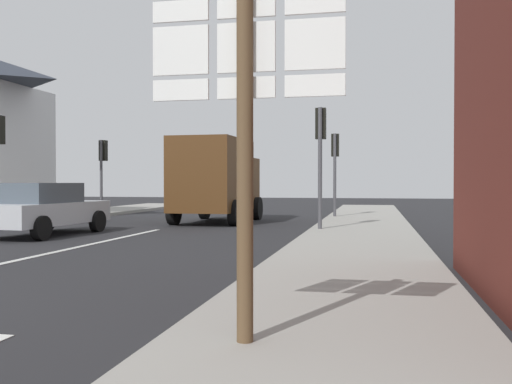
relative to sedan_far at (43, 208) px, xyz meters
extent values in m
plane|color=#232326|center=(2.46, 0.40, -0.76)|extent=(80.00, 80.00, 0.00)
cube|color=gray|center=(8.72, -1.60, -0.69)|extent=(2.97, 44.00, 0.14)
cube|color=silver|center=(2.46, -3.60, -0.75)|extent=(0.16, 12.00, 0.01)
cube|color=#B7BABF|center=(0.00, 0.07, -0.14)|extent=(2.00, 4.30, 0.60)
cube|color=#47515B|center=(-0.01, -0.18, 0.43)|extent=(1.67, 2.19, 0.55)
cylinder|color=black|center=(-0.79, 1.47, -0.44)|extent=(0.26, 0.65, 0.64)
cylinder|color=black|center=(0.96, 1.36, -0.44)|extent=(0.26, 0.65, 0.64)
cylinder|color=black|center=(0.80, -1.33, -0.44)|extent=(0.26, 0.65, 0.64)
cube|color=#4C2D14|center=(3.34, 5.44, 0.99)|extent=(2.29, 3.75, 2.60)
cube|color=#4C2D14|center=(3.41, 7.94, 0.69)|extent=(2.12, 1.35, 2.00)
cube|color=#47515B|center=(3.41, 7.99, 1.49)|extent=(1.76, 0.14, 0.70)
cylinder|color=black|center=(2.31, 7.92, -0.31)|extent=(0.30, 0.91, 0.90)
cylinder|color=black|center=(4.50, 7.86, -0.31)|extent=(0.30, 0.91, 0.90)
cylinder|color=black|center=(2.22, 4.52, -0.31)|extent=(0.30, 0.91, 0.90)
cylinder|color=black|center=(4.42, 4.46, -0.31)|extent=(0.30, 0.91, 0.90)
cylinder|color=brown|center=(8.02, -9.72, 0.84)|extent=(0.14, 0.14, 3.20)
cube|color=white|center=(7.44, -9.67, 2.20)|extent=(0.50, 0.03, 0.18)
cube|color=black|center=(7.44, -9.65, 2.20)|extent=(0.43, 0.01, 0.13)
cube|color=white|center=(7.44, -9.67, 1.86)|extent=(0.50, 0.03, 0.42)
cube|color=black|center=(7.44, -9.65, 1.86)|extent=(0.43, 0.01, 0.32)
cube|color=white|center=(7.44, -9.67, 1.52)|extent=(0.50, 0.03, 0.18)
cube|color=black|center=(7.44, -9.65, 1.52)|extent=(0.43, 0.01, 0.13)
cube|color=white|center=(8.02, -9.67, 2.20)|extent=(0.50, 0.03, 0.18)
cube|color=black|center=(8.02, -9.65, 2.20)|extent=(0.43, 0.01, 0.13)
cube|color=white|center=(8.02, -9.67, 1.86)|extent=(0.50, 0.03, 0.42)
cube|color=black|center=(8.02, -9.65, 1.86)|extent=(0.43, 0.01, 0.32)
cube|color=white|center=(8.02, -9.67, 1.52)|extent=(0.50, 0.03, 0.18)
cube|color=black|center=(8.02, -9.65, 1.52)|extent=(0.43, 0.01, 0.13)
cube|color=white|center=(8.60, -9.67, 2.20)|extent=(0.50, 0.03, 0.18)
cube|color=black|center=(8.60, -9.65, 2.20)|extent=(0.43, 0.01, 0.13)
cube|color=white|center=(8.60, -9.67, 1.86)|extent=(0.50, 0.03, 0.42)
cube|color=black|center=(8.60, -9.65, 1.86)|extent=(0.43, 0.01, 0.32)
cube|color=white|center=(8.60, -9.67, 1.52)|extent=(0.50, 0.03, 0.18)
cube|color=black|center=(8.60, -9.65, 1.52)|extent=(0.43, 0.01, 0.13)
cylinder|color=#47474C|center=(7.54, 8.45, 0.95)|extent=(0.12, 0.12, 3.43)
cube|color=black|center=(7.54, 8.65, 2.22)|extent=(0.30, 0.28, 0.90)
sphere|color=red|center=(7.54, 8.79, 2.49)|extent=(0.18, 0.18, 0.18)
sphere|color=#3C2303|center=(7.54, 8.79, 2.21)|extent=(0.18, 0.18, 0.18)
sphere|color=black|center=(7.54, 8.79, 1.93)|extent=(0.18, 0.18, 0.18)
cylinder|color=#47474C|center=(-2.62, 8.65, 0.91)|extent=(0.12, 0.12, 3.34)
cube|color=black|center=(-2.62, 8.85, 2.13)|extent=(0.30, 0.28, 0.90)
sphere|color=red|center=(-2.62, 8.99, 2.40)|extent=(0.18, 0.18, 0.18)
sphere|color=#3C2303|center=(-2.62, 8.99, 2.12)|extent=(0.18, 0.18, 0.18)
sphere|color=black|center=(-2.62, 8.99, 1.84)|extent=(0.18, 0.18, 0.18)
sphere|color=red|center=(-2.62, 1.85, 2.66)|extent=(0.18, 0.18, 0.18)
sphere|color=#3C2303|center=(-2.62, 1.85, 2.38)|extent=(0.18, 0.18, 0.18)
sphere|color=black|center=(-2.62, 1.85, 2.10)|extent=(0.18, 0.18, 0.18)
cylinder|color=#47474C|center=(7.54, 2.18, 1.07)|extent=(0.12, 0.12, 3.66)
cube|color=black|center=(7.54, 2.38, 2.45)|extent=(0.30, 0.28, 0.90)
sphere|color=red|center=(7.54, 2.52, 2.72)|extent=(0.18, 0.18, 0.18)
sphere|color=#3C2303|center=(7.54, 2.52, 2.44)|extent=(0.18, 0.18, 0.18)
sphere|color=black|center=(7.54, 2.52, 2.16)|extent=(0.18, 0.18, 0.18)
camera|label=1|loc=(9.08, -14.38, 0.72)|focal=40.07mm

